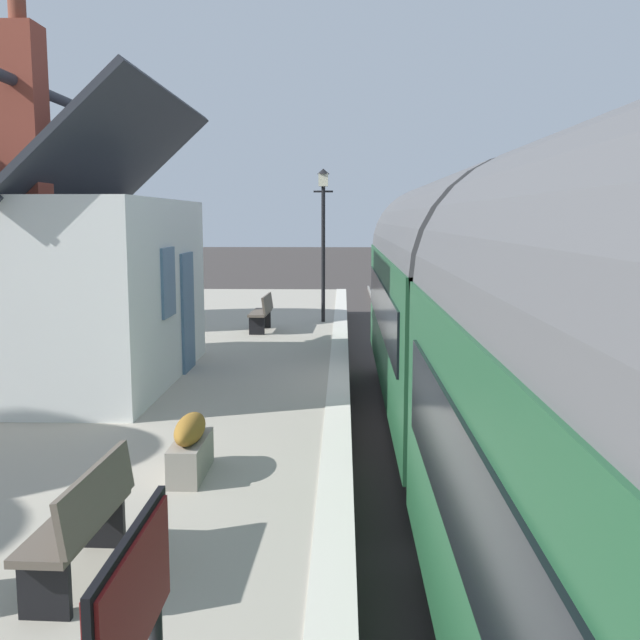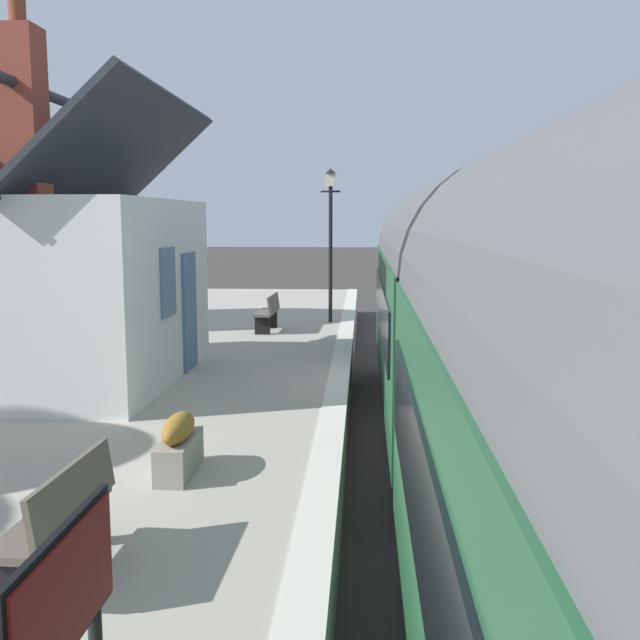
{
  "view_description": "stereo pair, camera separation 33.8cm",
  "coord_description": "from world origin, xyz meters",
  "px_view_note": "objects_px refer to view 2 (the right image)",
  "views": [
    {
      "loc": [
        -12.16,
        1.11,
        3.63
      ],
      "look_at": [
        0.22,
        1.5,
        1.91
      ],
      "focal_mm": 41.58,
      "sensor_mm": 36.0,
      "label": 1
    },
    {
      "loc": [
        -12.14,
        0.77,
        3.63
      ],
      "look_at": [
        0.22,
        1.5,
        1.91
      ],
      "focal_mm": 41.58,
      "sensor_mm": 36.0,
      "label": 2
    }
  ],
  "objects_px": {
    "lamp_post_platform": "(331,217)",
    "planter_edge_far": "(179,446)",
    "bench_platform_end": "(60,517)",
    "bench_by_lamp": "(269,311)",
    "station_sign_board": "(64,626)",
    "planter_bench_right": "(157,305)",
    "station_building": "(74,281)"
  },
  "relations": [
    {
      "from": "planter_edge_far",
      "to": "lamp_post_platform",
      "type": "height_order",
      "value": "lamp_post_platform"
    },
    {
      "from": "station_building",
      "to": "bench_by_lamp",
      "type": "distance_m",
      "value": 6.2
    },
    {
      "from": "station_building",
      "to": "bench_by_lamp",
      "type": "xyz_separation_m",
      "value": [
        5.53,
        -2.55,
        -1.19
      ]
    },
    {
      "from": "station_building",
      "to": "planter_bench_right",
      "type": "bearing_deg",
      "value": 4.17
    },
    {
      "from": "bench_platform_end",
      "to": "station_sign_board",
      "type": "relative_size",
      "value": 0.9
    },
    {
      "from": "planter_edge_far",
      "to": "station_sign_board",
      "type": "relative_size",
      "value": 0.61
    },
    {
      "from": "station_sign_board",
      "to": "station_building",
      "type": "bearing_deg",
      "value": 21.26
    },
    {
      "from": "lamp_post_platform",
      "to": "bench_platform_end",
      "type": "bearing_deg",
      "value": 174.25
    },
    {
      "from": "bench_platform_end",
      "to": "station_sign_board",
      "type": "bearing_deg",
      "value": -156.45
    },
    {
      "from": "planter_bench_right",
      "to": "bench_platform_end",
      "type": "bearing_deg",
      "value": -167.32
    },
    {
      "from": "station_building",
      "to": "planter_bench_right",
      "type": "relative_size",
      "value": 6.2
    },
    {
      "from": "bench_by_lamp",
      "to": "planter_bench_right",
      "type": "height_order",
      "value": "planter_bench_right"
    },
    {
      "from": "planter_bench_right",
      "to": "planter_edge_far",
      "type": "height_order",
      "value": "planter_bench_right"
    },
    {
      "from": "bench_platform_end",
      "to": "planter_edge_far",
      "type": "height_order",
      "value": "bench_platform_end"
    },
    {
      "from": "planter_bench_right",
      "to": "station_sign_board",
      "type": "bearing_deg",
      "value": -165.43
    },
    {
      "from": "station_building",
      "to": "station_sign_board",
      "type": "distance_m",
      "value": 10.22
    },
    {
      "from": "station_building",
      "to": "planter_edge_far",
      "type": "relative_size",
      "value": 5.95
    },
    {
      "from": "planter_edge_far",
      "to": "lamp_post_platform",
      "type": "distance_m",
      "value": 12.06
    },
    {
      "from": "lamp_post_platform",
      "to": "station_sign_board",
      "type": "distance_m",
      "value": 16.79
    },
    {
      "from": "bench_platform_end",
      "to": "lamp_post_platform",
      "type": "bearing_deg",
      "value": -5.75
    },
    {
      "from": "bench_by_lamp",
      "to": "bench_platform_end",
      "type": "distance_m",
      "value": 12.38
    },
    {
      "from": "planter_bench_right",
      "to": "station_building",
      "type": "bearing_deg",
      "value": -175.83
    },
    {
      "from": "bench_by_lamp",
      "to": "bench_platform_end",
      "type": "bearing_deg",
      "value": 179.99
    },
    {
      "from": "bench_platform_end",
      "to": "lamp_post_platform",
      "type": "relative_size",
      "value": 0.36
    },
    {
      "from": "bench_platform_end",
      "to": "planter_bench_right",
      "type": "relative_size",
      "value": 1.53
    },
    {
      "from": "bench_by_lamp",
      "to": "planter_edge_far",
      "type": "bearing_deg",
      "value": -178.14
    },
    {
      "from": "lamp_post_platform",
      "to": "station_building",
      "type": "bearing_deg",
      "value": 151.21
    },
    {
      "from": "planter_bench_right",
      "to": "station_sign_board",
      "type": "relative_size",
      "value": 0.59
    },
    {
      "from": "lamp_post_platform",
      "to": "planter_edge_far",
      "type": "bearing_deg",
      "value": 174.73
    },
    {
      "from": "station_building",
      "to": "station_sign_board",
      "type": "height_order",
      "value": "station_building"
    },
    {
      "from": "bench_by_lamp",
      "to": "lamp_post_platform",
      "type": "height_order",
      "value": "lamp_post_platform"
    },
    {
      "from": "station_building",
      "to": "bench_platform_end",
      "type": "relative_size",
      "value": 4.05
    }
  ]
}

